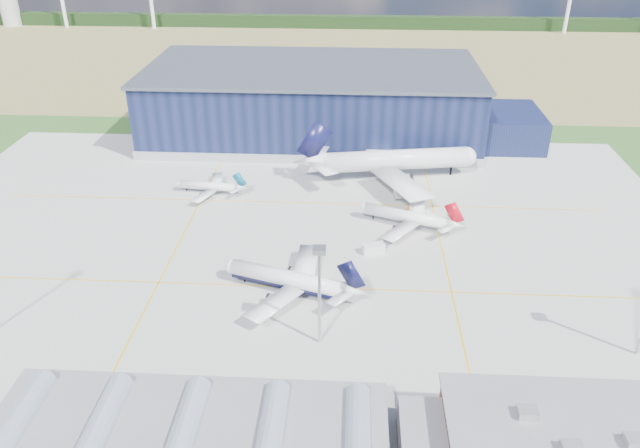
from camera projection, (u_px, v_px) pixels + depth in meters
The scene contains 17 objects.
ground at pixel (287, 264), 157.48m from camera, with size 600.00×600.00×0.00m, color #2A5620.
apron at pixel (291, 244), 166.24m from camera, with size 220.00×160.00×0.08m.
farmland at pixel (328, 56), 350.51m from camera, with size 600.00×220.00×0.01m, color #91844E.
treeline at pixel (334, 22), 418.80m from camera, with size 600.00×8.00×8.00m, color black.
hangar at pixel (320, 105), 234.98m from camera, with size 145.00×62.00×26.10m.
glass_concourse at pixel (210, 437), 103.40m from camera, with size 78.00×23.00×8.60m.
light_mast_center at pixel (319, 281), 123.28m from camera, with size 2.60×2.60×23.00m.
airliner_navy at pixel (287, 271), 144.09m from camera, with size 35.81×35.03×11.68m, color white, non-canonical shape.
airliner_red at pixel (406, 210), 172.82m from camera, with size 30.46×29.80×9.93m, color white, non-canonical shape.
airliner_widebody at pixel (396, 150), 199.54m from camera, with size 60.09×58.79×19.60m, color white, non-canonical shape.
airliner_regional at pixel (208, 182), 192.23m from camera, with size 23.25×22.75×7.58m, color white, non-canonical shape.
gse_tug_b at pixel (122, 387), 118.20m from camera, with size 1.77×2.65×1.15m, color orange.
gse_van_a at pixel (373, 248), 161.94m from camera, with size 2.52×5.78×2.52m, color silver.
gse_van_b at pixel (429, 216), 178.45m from camera, with size 1.95×4.25×1.95m, color silver.
gse_tug_c at pixel (410, 211), 181.94m from camera, with size 2.20×3.53×1.54m, color orange.
gse_cart_b at pixel (289, 171), 207.54m from camera, with size 2.00×3.01×1.30m, color silver.
car_b at pixel (586, 414), 112.07m from camera, with size 1.12×3.20×1.06m, color #99999E.
Camera 1 is at (16.13, -132.82, 84.09)m, focal length 35.00 mm.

